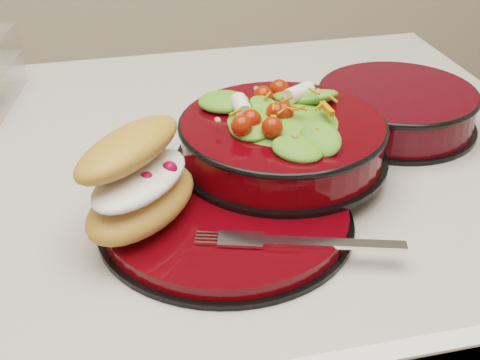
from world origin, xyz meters
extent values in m
cube|color=beige|center=(0.00, 0.00, 0.88)|extent=(1.24, 0.74, 0.04)
cylinder|color=black|center=(0.15, -0.15, 0.90)|extent=(0.27, 0.27, 0.01)
cylinder|color=#4D0206|center=(0.15, -0.15, 0.91)|extent=(0.25, 0.25, 0.01)
torus|color=black|center=(0.16, -0.16, 0.92)|extent=(0.14, 0.14, 0.01)
cylinder|color=black|center=(0.24, -0.06, 0.92)|extent=(0.25, 0.25, 0.01)
cylinder|color=#4D0206|center=(0.24, -0.06, 0.95)|extent=(0.23, 0.23, 0.04)
torus|color=black|center=(0.24, -0.06, 0.97)|extent=(0.24, 0.24, 0.01)
ellipsoid|color=#407C22|center=(0.24, -0.06, 0.97)|extent=(0.20, 0.20, 0.08)
sphere|color=red|center=(0.29, -0.06, 1.01)|extent=(0.02, 0.02, 0.02)
sphere|color=red|center=(0.27, -0.03, 1.01)|extent=(0.02, 0.02, 0.02)
sphere|color=red|center=(0.23, -0.02, 1.01)|extent=(0.02, 0.02, 0.02)
sphere|color=red|center=(0.20, -0.04, 1.01)|extent=(0.02, 0.02, 0.02)
sphere|color=red|center=(0.20, -0.09, 1.01)|extent=(0.02, 0.02, 0.02)
sphere|color=red|center=(0.23, -0.11, 1.01)|extent=(0.02, 0.02, 0.02)
sphere|color=red|center=(0.27, -0.10, 1.01)|extent=(0.02, 0.02, 0.02)
cylinder|color=silver|center=(0.27, -0.02, 1.01)|extent=(0.04, 0.04, 0.02)
cylinder|color=silver|center=(0.20, -0.04, 1.01)|extent=(0.04, 0.04, 0.02)
cube|color=orange|center=(0.22, -0.10, 1.01)|extent=(0.03, 0.03, 0.01)
cube|color=orange|center=(0.29, -0.08, 1.01)|extent=(0.03, 0.02, 0.01)
ellipsoid|color=#C87D3D|center=(0.07, -0.15, 0.94)|extent=(0.16, 0.17, 0.04)
ellipsoid|color=white|center=(0.07, -0.15, 0.97)|extent=(0.14, 0.14, 0.02)
ellipsoid|color=#C87D3D|center=(0.07, -0.13, 0.99)|extent=(0.15, 0.16, 0.04)
sphere|color=red|center=(0.05, -0.15, 0.97)|extent=(0.02, 0.02, 0.02)
sphere|color=red|center=(0.07, -0.16, 0.97)|extent=(0.02, 0.02, 0.02)
sphere|color=red|center=(0.10, -0.15, 0.97)|extent=(0.02, 0.02, 0.02)
sphere|color=#191947|center=(0.06, -0.14, 0.97)|extent=(0.01, 0.01, 0.01)
sphere|color=#191947|center=(0.08, -0.15, 0.97)|extent=(0.01, 0.01, 0.01)
sphere|color=#191947|center=(0.07, -0.15, 0.97)|extent=(0.01, 0.01, 0.01)
cube|color=silver|center=(0.24, -0.23, 0.92)|extent=(0.14, 0.05, 0.00)
cube|color=silver|center=(0.16, -0.21, 0.92)|extent=(0.05, 0.04, 0.00)
cylinder|color=black|center=(0.42, 0.02, 0.90)|extent=(0.21, 0.21, 0.01)
cylinder|color=#420409|center=(0.42, 0.02, 0.93)|extent=(0.20, 0.20, 0.05)
torus|color=black|center=(0.42, 0.02, 0.95)|extent=(0.21, 0.21, 0.01)
camera|label=1|loc=(0.04, -0.71, 1.30)|focal=50.00mm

